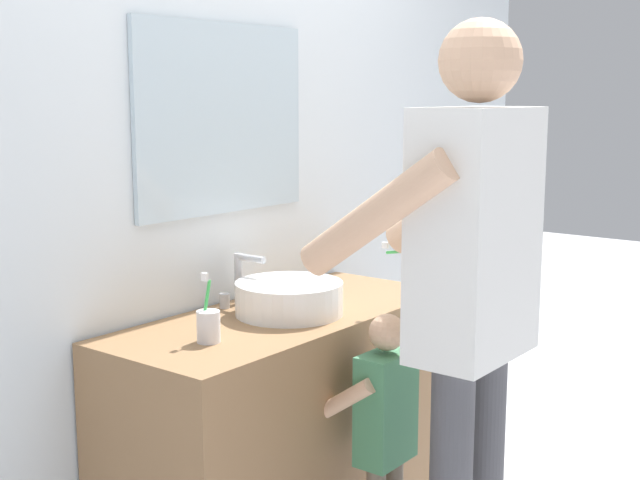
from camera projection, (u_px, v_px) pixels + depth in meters
back_wall at (213, 149)px, 2.96m from camera, size 4.40×0.10×2.70m
vanity_cabinet at (285, 429)px, 2.93m from camera, size 1.30×0.54×0.82m
sink_basin at (289, 298)px, 2.84m from camera, size 0.36×0.36×0.11m
faucet at (241, 282)px, 2.97m from camera, size 0.18×0.14×0.18m
toothbrush_cup at (208, 325)px, 2.52m from camera, size 0.07×0.07×0.21m
child_toddler at (384, 423)px, 2.67m from camera, size 0.27×0.27×0.88m
adult_parent at (468, 272)px, 2.41m from camera, size 0.54×0.57×1.74m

